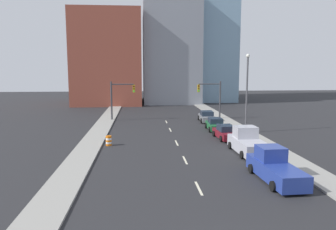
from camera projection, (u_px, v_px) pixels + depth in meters
The scene contains 19 objects.
sidewalk_left at pixel (112, 112), 55.40m from camera, with size 2.34×90.08×0.14m.
sidewalk_right at pixel (211, 111), 56.80m from camera, with size 2.34×90.08×0.14m.
lane_stripe_at_9m at pixel (199, 188), 20.38m from camera, with size 0.16×2.40×0.01m, color beige.
lane_stripe_at_15m at pixel (185, 160), 26.68m from camera, with size 0.16×2.40×0.01m, color beige.
lane_stripe_at_22m at pixel (177, 143), 32.88m from camera, with size 0.16×2.40×0.01m, color beige.
lane_stripe_at_29m at pixel (170, 130), 40.01m from camera, with size 0.16×2.40×0.01m, color beige.
lane_stripe_at_35m at pixel (166, 122), 46.01m from camera, with size 0.16×2.40×0.01m, color beige.
building_brick_left at pixel (109, 59), 70.27m from camera, with size 14.00×16.00×19.21m.
building_office_center at pixel (169, 51), 75.07m from camera, with size 12.00×20.00×22.84m.
building_glass_right at pixel (202, 30), 78.94m from camera, with size 13.00×20.00×33.65m.
traffic_signal_left at pixel (119, 96), 46.94m from camera, with size 3.52×0.35×5.61m.
traffic_signal_right at pixel (213, 95), 48.07m from camera, with size 3.52×0.35×5.61m.
traffic_barrel at pixel (109, 141), 31.71m from camera, with size 0.56×0.56×0.95m.
street_lamp at pixel (247, 88), 37.46m from camera, with size 0.44×0.44×9.06m.
pickup_truck_blue at pixel (275, 168), 21.77m from camera, with size 2.37×5.82×2.14m.
pickup_truck_silver at pixel (248, 143), 28.91m from camera, with size 2.53×5.52×2.26m.
sedan_maroon at pixel (226, 133), 34.79m from camera, with size 2.15×4.52×1.47m.
sedan_green at pixel (215, 125), 39.72m from camera, with size 2.16×4.39×1.48m.
sedan_gray at pixel (207, 117), 46.26m from camera, with size 2.30×4.71×1.48m.
Camera 1 is at (-3.53, -10.49, 7.36)m, focal length 35.00 mm.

